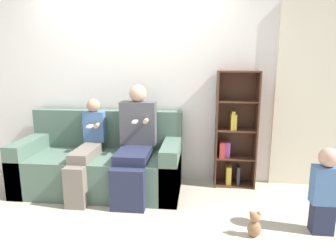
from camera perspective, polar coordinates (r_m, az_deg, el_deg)
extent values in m
plane|color=#B2A893|center=(3.38, -9.78, -15.41)|extent=(14.00, 14.00, 0.00)
cube|color=silver|center=(3.97, -6.56, 8.01)|extent=(10.00, 0.06, 2.55)
cube|color=beige|center=(4.06, 25.13, 4.95)|extent=(0.80, 0.04, 2.25)
cube|color=#4C6656|center=(3.74, -13.12, -8.97)|extent=(1.95, 0.69, 0.46)
cube|color=#4C6656|center=(4.05, -11.31, -3.64)|extent=(1.95, 0.16, 0.94)
cube|color=#4C6656|center=(4.07, -24.97, -6.74)|extent=(0.20, 0.69, 0.63)
cube|color=#4C6656|center=(3.52, 0.53, -8.44)|extent=(0.20, 0.69, 0.63)
cube|color=#232842|center=(3.25, -7.74, -12.02)|extent=(0.36, 0.12, 0.46)
cube|color=#232842|center=(3.42, -6.68, -5.65)|extent=(0.36, 0.48, 0.11)
cube|color=#4C4C51|center=(3.66, -5.65, 0.63)|extent=(0.43, 0.19, 0.52)
sphere|color=tan|center=(3.61, -5.77, 6.20)|extent=(0.21, 0.21, 0.21)
cylinder|color=tan|center=(3.49, -4.25, 0.95)|extent=(0.05, 0.10, 0.05)
cube|color=white|center=(3.47, -6.32, 0.83)|extent=(0.05, 0.12, 0.02)
cube|color=#70665B|center=(3.43, -17.24, -11.18)|extent=(0.22, 0.12, 0.46)
cube|color=#70665B|center=(3.62, -15.43, -5.01)|extent=(0.22, 0.56, 0.11)
cube|color=#476B9E|center=(3.87, -13.83, -0.10)|extent=(0.26, 0.12, 0.38)
sphere|color=tan|center=(3.82, -14.03, 3.84)|extent=(0.17, 0.17, 0.17)
cylinder|color=tan|center=(3.74, -13.38, 0.09)|extent=(0.05, 0.10, 0.05)
cube|color=white|center=(3.72, -14.68, -0.04)|extent=(0.05, 0.12, 0.02)
cube|color=#232842|center=(3.21, 27.23, -15.27)|extent=(0.19, 0.14, 0.29)
cube|color=#476B9E|center=(3.09, 27.81, -9.92)|extent=(0.23, 0.14, 0.35)
sphere|color=tan|center=(3.01, 28.29, -5.31)|extent=(0.17, 0.17, 0.17)
cube|color=#4C2D1E|center=(3.79, 9.20, -0.67)|extent=(0.02, 0.27, 1.45)
cube|color=#4C2D1E|center=(3.85, 16.38, -0.82)|extent=(0.02, 0.27, 1.45)
cube|color=#4C2D1E|center=(3.93, 12.61, -0.35)|extent=(0.50, 0.02, 1.45)
cube|color=#4C2D1E|center=(4.03, 12.34, -10.74)|extent=(0.46, 0.23, 0.02)
cube|color=#4C2D1E|center=(3.90, 12.57, -5.88)|extent=(0.46, 0.23, 0.02)
cube|color=#4C2D1E|center=(3.81, 12.82, -0.75)|extent=(0.46, 0.23, 0.02)
cube|color=#4C2D1E|center=(3.75, 13.07, 4.60)|extent=(0.46, 0.23, 0.02)
cube|color=#4C2D1E|center=(3.72, 13.33, 10.08)|extent=(0.46, 0.23, 0.02)
cube|color=#C63838|center=(3.86, 10.23, -4.32)|extent=(0.07, 0.19, 0.20)
cube|color=#333338|center=(3.98, 13.14, -9.05)|extent=(0.03, 0.16, 0.24)
cube|color=gold|center=(3.78, 12.33, 0.84)|extent=(0.07, 0.18, 0.19)
cube|color=gold|center=(3.97, 11.42, -9.05)|extent=(0.06, 0.16, 0.24)
cube|color=#934CA3|center=(3.86, 11.18, -4.38)|extent=(0.07, 0.13, 0.19)
cube|color=gold|center=(3.78, 12.25, 1.11)|extent=(0.04, 0.17, 0.23)
ellipsoid|color=#936B47|center=(2.96, 16.09, -18.29)|extent=(0.12, 0.10, 0.15)
sphere|color=#936B47|center=(2.90, 16.22, -16.31)|extent=(0.09, 0.09, 0.09)
sphere|color=#936B47|center=(2.88, 15.60, -15.67)|extent=(0.04, 0.04, 0.04)
sphere|color=#936B47|center=(2.89, 16.93, -15.63)|extent=(0.04, 0.04, 0.04)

